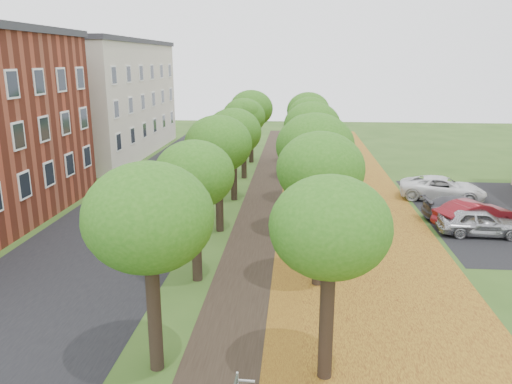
% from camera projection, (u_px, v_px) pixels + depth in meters
% --- Properties ---
extents(ground, '(120.00, 120.00, 0.00)m').
position_uv_depth(ground, '(233.00, 371.00, 14.26)').
color(ground, '#2D4C19').
rests_on(ground, ground).
extents(street_asphalt, '(8.00, 70.00, 0.01)m').
position_uv_depth(street_asphalt, '(139.00, 211.00, 29.30)').
color(street_asphalt, black).
rests_on(street_asphalt, ground).
extents(footpath, '(3.20, 70.00, 0.01)m').
position_uv_depth(footpath, '(266.00, 214.00, 28.71)').
color(footpath, black).
rests_on(footpath, ground).
extents(leaf_verge, '(7.50, 70.00, 0.01)m').
position_uv_depth(leaf_verge, '(353.00, 217.00, 28.31)').
color(leaf_verge, '#B78921').
rests_on(leaf_verge, ground).
extents(parking_lot, '(9.00, 16.00, 0.01)m').
position_uv_depth(parking_lot, '(501.00, 215.00, 28.61)').
color(parking_lot, black).
rests_on(parking_lot, ground).
extents(tree_row_west, '(3.48, 33.48, 5.89)m').
position_uv_depth(tree_row_west, '(227.00, 139.00, 27.76)').
color(tree_row_west, black).
rests_on(tree_row_west, ground).
extents(tree_row_east, '(3.48, 33.48, 5.89)m').
position_uv_depth(tree_row_east, '(313.00, 140.00, 27.38)').
color(tree_row_east, black).
rests_on(tree_row_east, ground).
extents(building_cream, '(10.30, 20.30, 10.40)m').
position_uv_depth(building_cream, '(95.00, 98.00, 46.05)').
color(building_cream, beige).
rests_on(building_cream, ground).
extents(car_silver, '(4.17, 1.82, 1.40)m').
position_uv_depth(car_silver, '(480.00, 222.00, 25.15)').
color(car_silver, '#A4A4A9').
rests_on(car_silver, ground).
extents(car_red, '(4.65, 3.17, 1.45)m').
position_uv_depth(car_red, '(475.00, 214.00, 26.29)').
color(car_red, maroon).
rests_on(car_red, ground).
extents(car_grey, '(4.56, 2.08, 1.29)m').
position_uv_depth(car_grey, '(464.00, 209.00, 27.58)').
color(car_grey, '#38373D').
rests_on(car_grey, ground).
extents(car_white, '(5.61, 3.43, 1.45)m').
position_uv_depth(car_white, '(443.00, 188.00, 31.66)').
color(car_white, white).
rests_on(car_white, ground).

